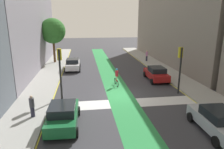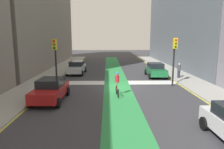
% 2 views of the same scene
% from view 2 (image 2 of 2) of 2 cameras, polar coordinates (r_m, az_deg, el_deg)
% --- Properties ---
extents(ground_plane, '(120.00, 120.00, 0.00)m').
position_cam_2_polar(ground_plane, '(18.81, 1.41, -3.52)').
color(ground_plane, '#38383D').
extents(bike_lane_paint, '(2.40, 60.00, 0.01)m').
position_cam_2_polar(bike_lane_paint, '(18.81, 1.48, -3.51)').
color(bike_lane_paint, '#2D8C47').
rests_on(bike_lane_paint, ground_plane).
extents(crosswalk_band, '(12.00, 1.80, 0.01)m').
position_cam_2_polar(crosswalk_band, '(20.76, 1.15, -2.23)').
color(crosswalk_band, silver).
rests_on(crosswalk_band, ground_plane).
extents(sidewalk_left, '(3.00, 60.00, 0.15)m').
position_cam_2_polar(sidewalk_left, '(20.56, 22.81, -2.94)').
color(sidewalk_left, '#9E9E99').
rests_on(sidewalk_left, ground_plane).
extents(curb_stripe_left, '(0.16, 60.00, 0.01)m').
position_cam_2_polar(curb_stripe_left, '(20.01, 18.87, -3.23)').
color(curb_stripe_left, yellow).
rests_on(curb_stripe_left, ground_plane).
extents(sidewalk_right, '(3.00, 60.00, 0.15)m').
position_cam_2_polar(sidewalk_right, '(19.91, -20.72, -3.20)').
color(sidewalk_right, '#9E9E99').
rests_on(sidewalk_right, ground_plane).
extents(curb_stripe_right, '(0.16, 60.00, 0.01)m').
position_cam_2_polar(curb_stripe_right, '(19.48, -16.54, -3.46)').
color(curb_stripe_right, yellow).
rests_on(curb_stripe_right, ground_plane).
extents(traffic_signal_near_right, '(0.35, 0.52, 4.31)m').
position_cam_2_polar(traffic_signal_near_right, '(19.15, -15.31, 5.52)').
color(traffic_signal_near_right, black).
rests_on(traffic_signal_near_right, ground_plane).
extents(traffic_signal_near_left, '(0.35, 0.52, 4.40)m').
position_cam_2_polar(traffic_signal_near_left, '(19.65, 16.75, 5.74)').
color(traffic_signal_near_left, black).
rests_on(traffic_signal_near_left, ground_plane).
extents(car_red_right_far, '(2.09, 4.24, 1.57)m').
position_cam_2_polar(car_red_right_far, '(15.27, -16.50, -4.03)').
color(car_red_right_far, '#A51919').
rests_on(car_red_right_far, ground_plane).
extents(car_green_left_near, '(2.11, 4.24, 1.57)m').
position_cam_2_polar(car_green_left_near, '(24.33, 11.87, 1.27)').
color(car_green_left_near, '#196033').
rests_on(car_green_left_near, ground_plane).
extents(car_silver_right_near, '(2.13, 4.25, 1.57)m').
position_cam_2_polar(car_silver_right_near, '(26.06, -9.71, 1.90)').
color(car_silver_right_near, '#B2B7BF').
rests_on(car_silver_right_near, ground_plane).
extents(cyclist_in_lane, '(0.32, 1.73, 1.86)m').
position_cam_2_polar(cyclist_in_lane, '(15.91, 1.43, -2.44)').
color(cyclist_in_lane, black).
rests_on(cyclist_in_lane, ground_plane).
extents(pedestrian_sidewalk_left_a, '(0.34, 0.34, 1.57)m').
position_cam_2_polar(pedestrian_sidewalk_left_a, '(23.61, 17.87, 1.09)').
color(pedestrian_sidewalk_left_a, '#262638').
rests_on(pedestrian_sidewalk_left_a, sidewalk_left).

